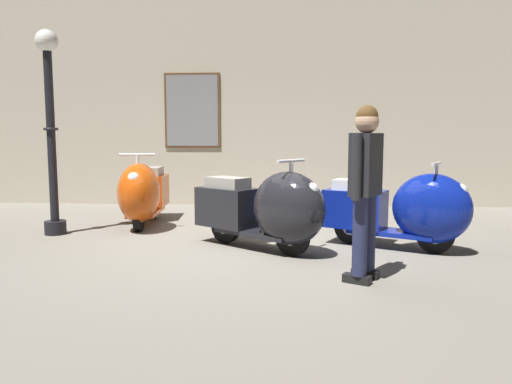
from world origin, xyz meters
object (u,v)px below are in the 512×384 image
(lamppost, at_px, (50,123))
(scooter_1, at_px, (269,209))
(scooter_0, at_px, (143,193))
(visitor_0, at_px, (365,181))
(scooter_2, at_px, (407,210))

(lamppost, bearing_deg, scooter_1, -14.96)
(scooter_0, distance_m, visitor_0, 3.76)
(scooter_0, height_order, scooter_1, scooter_0)
(scooter_1, bearing_deg, visitor_0, -14.15)
(scooter_2, height_order, lamppost, lamppost)
(lamppost, distance_m, visitor_0, 4.28)
(scooter_0, bearing_deg, visitor_0, 42.73)
(scooter_0, relative_size, scooter_2, 1.05)
(scooter_0, distance_m, lamppost, 1.56)
(scooter_1, height_order, lamppost, lamppost)
(lamppost, relative_size, visitor_0, 1.70)
(lamppost, height_order, visitor_0, lamppost)
(visitor_0, bearing_deg, scooter_0, -13.05)
(visitor_0, bearing_deg, scooter_1, -21.75)
(lamppost, bearing_deg, visitor_0, -26.32)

